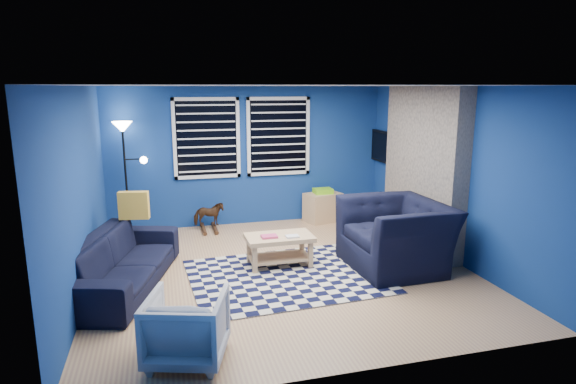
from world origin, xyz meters
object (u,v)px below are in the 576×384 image
at_px(coffee_table, 279,244).
at_px(tv, 385,147).
at_px(armchair_big, 396,235).
at_px(floor_lamp, 125,143).
at_px(sofa, 121,261).
at_px(armchair_bent, 187,327).
at_px(cabinet, 323,207).
at_px(rocking_horse, 209,215).

bearing_deg(coffee_table, tv, 36.26).
distance_m(armchair_big, floor_lamp, 4.57).
bearing_deg(coffee_table, sofa, -174.98).
xyz_separation_m(tv, floor_lamp, (-4.55, 0.25, 0.18)).
height_order(armchair_bent, cabinet, armchair_bent).
relative_size(armchair_bent, floor_lamp, 0.37).
distance_m(sofa, floor_lamp, 2.55).
distance_m(rocking_horse, floor_lamp, 1.85).
relative_size(tv, coffee_table, 1.07).
relative_size(armchair_bent, rocking_horse, 1.37).
relative_size(coffee_table, cabinet, 1.27).
distance_m(tv, sofa, 5.07).
bearing_deg(floor_lamp, sofa, -89.83).
bearing_deg(armchair_bent, rocking_horse, -81.11).
bearing_deg(armchair_big, coffee_table, -108.09).
distance_m(armchair_bent, cabinet, 4.98).
bearing_deg(floor_lamp, cabinet, 0.06).
bearing_deg(floor_lamp, armchair_big, -34.16).
bearing_deg(armchair_big, rocking_horse, -138.05).
bearing_deg(sofa, coffee_table, -69.00).
bearing_deg(coffee_table, armchair_big, -15.94).
xyz_separation_m(cabinet, floor_lamp, (-3.45, -0.00, 1.31)).
relative_size(armchair_big, floor_lamp, 0.74).
distance_m(tv, coffee_table, 3.22).
relative_size(armchair_big, armchair_bent, 2.01).
height_order(armchair_big, cabinet, armchair_big).
height_order(armchair_big, rocking_horse, armchair_big).
bearing_deg(rocking_horse, sofa, 151.00).
bearing_deg(armchair_big, cabinet, -177.20).
height_order(armchair_big, armchair_bent, armchair_big).
bearing_deg(armchair_bent, cabinet, -106.09).
bearing_deg(rocking_horse, armchair_bent, 173.64).
bearing_deg(sofa, floor_lamp, 16.15).
xyz_separation_m(sofa, coffee_table, (2.10, 0.18, -0.01)).
height_order(tv, floor_lamp, floor_lamp).
bearing_deg(floor_lamp, tv, -3.10).
xyz_separation_m(armchair_big, floor_lamp, (-3.67, 2.49, 1.12)).
relative_size(tv, cabinet, 1.35).
bearing_deg(coffee_table, cabinet, 56.56).
relative_size(armchair_big, coffee_table, 1.53).
xyz_separation_m(rocking_horse, floor_lamp, (-1.32, 0.06, 1.29)).
distance_m(rocking_horse, coffee_table, 2.13).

